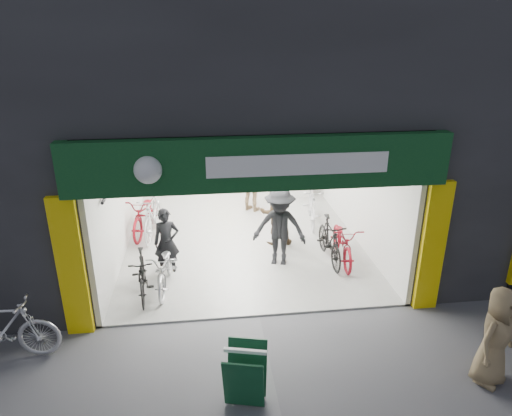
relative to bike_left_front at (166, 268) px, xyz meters
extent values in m
plane|color=#56565B|center=(1.80, -1.30, -0.46)|extent=(60.00, 60.00, 0.00)
cube|color=#232326|center=(2.80, 3.70, 5.29)|extent=(16.00, 10.00, 4.50)
cube|color=#232326|center=(-3.70, 3.70, 1.29)|extent=(5.00, 10.00, 3.50)
cube|color=#232326|center=(7.80, 3.70, 1.29)|extent=(6.00, 10.00, 3.50)
cube|color=#9E9E99|center=(1.80, 2.70, -0.44)|extent=(6.00, 8.00, 0.04)
cube|color=silver|center=(1.80, 6.80, 1.14)|extent=(6.00, 0.20, 3.20)
cube|color=silver|center=(-1.15, 2.70, 1.14)|extent=(0.10, 8.00, 3.20)
cube|color=silver|center=(4.75, 2.70, 1.14)|extent=(0.10, 8.00, 3.20)
cube|color=white|center=(1.80, 2.70, 2.79)|extent=(6.00, 8.00, 0.10)
cube|color=black|center=(1.80, -1.20, 2.89)|extent=(6.00, 0.30, 0.30)
cube|color=#0C381A|center=(1.80, -1.42, 2.59)|extent=(6.40, 0.25, 0.90)
cube|color=white|center=(2.40, -1.56, 2.59)|extent=(3.00, 0.02, 0.35)
cube|color=yellow|center=(-1.45, -1.36, 0.84)|extent=(0.45, 0.12, 2.60)
cube|color=yellow|center=(5.05, -1.36, 0.84)|extent=(0.45, 0.12, 2.60)
cylinder|color=black|center=(-1.02, 2.10, 1.64)|extent=(0.06, 5.00, 0.06)
cube|color=silver|center=(3.60, 5.20, 0.04)|extent=(1.40, 0.60, 1.00)
cube|color=white|center=(1.80, -0.10, 2.72)|extent=(1.30, 0.35, 0.04)
cube|color=white|center=(1.80, 1.70, 2.72)|extent=(1.30, 0.35, 0.04)
cube|color=white|center=(1.80, 3.50, 2.72)|extent=(1.30, 0.35, 0.04)
cube|color=white|center=(1.80, 5.30, 2.72)|extent=(1.30, 0.35, 0.04)
imported|color=#ACADB1|center=(0.00, 0.00, 0.00)|extent=(0.73, 1.78, 0.91)
imported|color=black|center=(-0.45, -0.27, 0.02)|extent=(0.60, 1.62, 0.95)
imported|color=maroon|center=(-0.70, 2.88, 0.08)|extent=(1.07, 2.15, 1.08)
imported|color=#B8B8BD|center=(-0.49, 2.65, 0.13)|extent=(0.79, 2.02, 1.18)
imported|color=black|center=(3.70, 0.72, 0.07)|extent=(0.52, 1.77, 1.06)
imported|color=maroon|center=(4.01, 0.70, 0.04)|extent=(0.81, 1.92, 0.98)
imported|color=#B1B1B6|center=(3.81, 2.92, 0.11)|extent=(0.83, 1.93, 1.13)
imported|color=silver|center=(-2.51, -1.92, 0.10)|extent=(1.87, 0.61, 1.11)
imported|color=black|center=(0.00, 0.61, 0.31)|extent=(0.59, 0.42, 1.52)
imported|color=#342617|center=(2.62, 1.78, 0.40)|extent=(0.84, 0.66, 1.72)
imported|color=black|center=(2.51, 0.70, 0.48)|extent=(1.35, 1.00, 1.86)
imported|color=#977B58|center=(2.28, 4.03, 0.47)|extent=(1.14, 1.01, 1.85)
imported|color=olive|center=(5.10, -3.39, 0.35)|extent=(0.94, 0.85, 1.62)
cube|color=#104023|center=(1.28, -3.56, 0.02)|extent=(0.61, 0.35, 0.88)
cube|color=#104023|center=(1.37, -3.19, 0.02)|extent=(0.61, 0.35, 0.88)
cube|color=white|center=(1.32, -3.37, 0.45)|extent=(0.60, 0.20, 0.05)
camera|label=1|loc=(0.84, -8.55, 4.65)|focal=32.00mm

